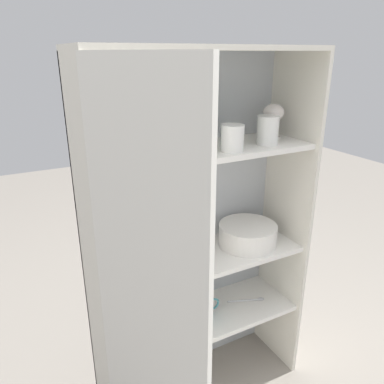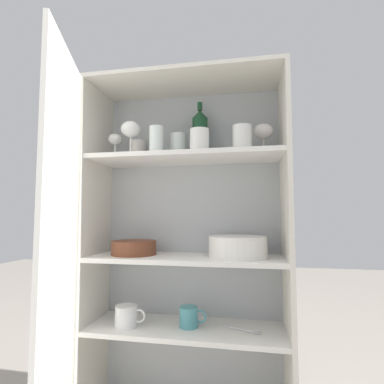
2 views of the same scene
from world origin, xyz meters
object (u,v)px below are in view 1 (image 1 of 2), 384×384
Objects in this scene: plate_stack_white at (248,234)px; coffee_mug_primary at (204,308)px; mixing_bowl_large at (144,263)px; wine_bottle at (203,111)px.

plate_stack_white is 0.37m from coffee_mug_primary.
coffee_mug_primary is at bearing -1.08° from mixing_bowl_large.
plate_stack_white is 0.47m from mixing_bowl_large.
plate_stack_white is 2.11× the size of coffee_mug_primary.
wine_bottle is at bearing 153.93° from plate_stack_white.
plate_stack_white is 1.22× the size of mixing_bowl_large.
coffee_mug_primary is (0.26, -0.00, -0.29)m from mixing_bowl_large.
mixing_bowl_large is at bearing 178.92° from coffee_mug_primary.
plate_stack_white is at bearing -26.07° from wine_bottle.
plate_stack_white is (0.18, -0.09, -0.52)m from wine_bottle.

